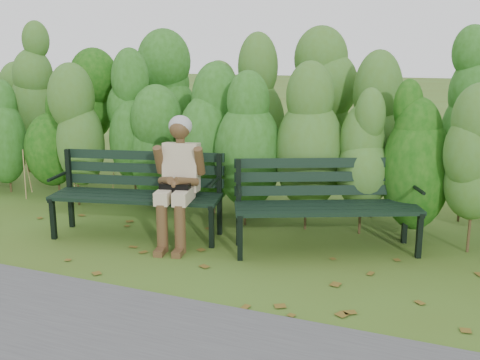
% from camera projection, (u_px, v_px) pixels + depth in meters
% --- Properties ---
extents(ground, '(80.00, 80.00, 0.00)m').
position_uv_depth(ground, '(227.00, 261.00, 5.56)').
color(ground, '#45581A').
extents(hedge_band, '(11.04, 1.67, 2.42)m').
position_uv_depth(hedge_band, '(286.00, 115.00, 6.95)').
color(hedge_band, '#47381E').
rests_on(hedge_band, ground).
extents(leaf_litter, '(5.98, 1.98, 0.01)m').
position_uv_depth(leaf_litter, '(207.00, 258.00, 5.62)').
color(leaf_litter, brown).
rests_on(leaf_litter, ground).
extents(bench_left, '(1.95, 1.02, 0.93)m').
position_uv_depth(bench_left, '(139.00, 187.00, 6.26)').
color(bench_left, black).
rests_on(bench_left, ground).
extents(bench_right, '(1.96, 1.33, 0.94)m').
position_uv_depth(bench_right, '(325.00, 197.00, 5.81)').
color(bench_right, black).
rests_on(bench_right, ground).
extents(seated_woman, '(0.57, 0.84, 1.37)m').
position_uv_depth(seated_woman, '(178.00, 173.00, 5.95)').
color(seated_woman, '#C4BA94').
rests_on(seated_woman, ground).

